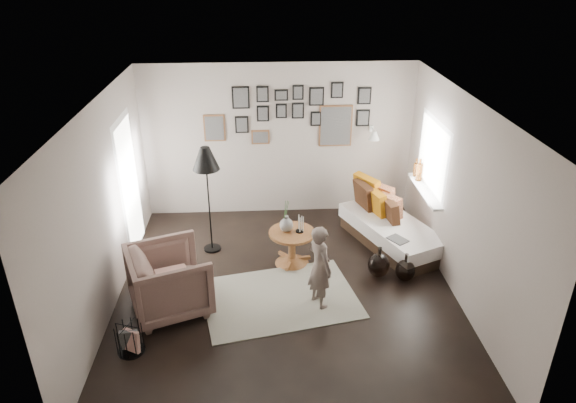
{
  "coord_description": "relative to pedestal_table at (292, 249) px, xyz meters",
  "views": [
    {
      "loc": [
        -0.31,
        -5.74,
        4.17
      ],
      "look_at": [
        0.05,
        0.5,
        1.1
      ],
      "focal_mm": 32.0,
      "sensor_mm": 36.0,
      "label": 1
    }
  ],
  "objects": [
    {
      "name": "armchair_cushion",
      "position": [
        -1.58,
        -0.93,
        0.24
      ],
      "size": [
        0.5,
        0.51,
        0.18
      ],
      "primitive_type": "cube",
      "rotation": [
        -0.21,
        0.0,
        0.33
      ],
      "color": "silver",
      "rests_on": "armchair"
    },
    {
      "name": "armchair",
      "position": [
        -1.61,
        -0.98,
        0.19
      ],
      "size": [
        1.22,
        1.21,
        0.87
      ],
      "primitive_type": "imported",
      "rotation": [
        0.0,
        0.0,
        1.94
      ],
      "color": "brown",
      "rests_on": "ground"
    },
    {
      "name": "child",
      "position": [
        0.29,
        -0.99,
        0.33
      ],
      "size": [
        0.44,
        0.5,
        1.15
      ],
      "primitive_type": "imported",
      "rotation": [
        0.0,
        0.0,
        2.05
      ],
      "color": "#6C5C55",
      "rests_on": "ground"
    },
    {
      "name": "vase",
      "position": [
        -0.08,
        0.02,
        0.43
      ],
      "size": [
        0.19,
        0.19,
        0.48
      ],
      "color": "black",
      "rests_on": "pedestal_table"
    },
    {
      "name": "magazine_on_daybed",
      "position": [
        1.52,
        -0.12,
        0.18
      ],
      "size": [
        0.32,
        0.34,
        0.01
      ],
      "primitive_type": "cube",
      "rotation": [
        0.0,
        0.0,
        0.58
      ],
      "color": "black",
      "rests_on": "daybed"
    },
    {
      "name": "magazine_basket",
      "position": [
        -1.97,
        -1.75,
        -0.06
      ],
      "size": [
        0.37,
        0.37,
        0.37
      ],
      "rotation": [
        0.0,
        0.0,
        -0.32
      ],
      "color": "black",
      "rests_on": "ground"
    },
    {
      "name": "gallery_wall",
      "position": [
        0.17,
        1.71,
        1.5
      ],
      "size": [
        2.74,
        0.03,
        1.08
      ],
      "color": "brown",
      "rests_on": "wall_back"
    },
    {
      "name": "daybed",
      "position": [
        1.57,
        0.52,
        0.05
      ],
      "size": [
        1.44,
        1.98,
        0.9
      ],
      "rotation": [
        0.0,
        0.0,
        0.4
      ],
      "color": "black",
      "rests_on": "ground"
    },
    {
      "name": "ground",
      "position": [
        -0.12,
        -0.67,
        -0.24
      ],
      "size": [
        4.8,
        4.8,
        0.0
      ],
      "primitive_type": "plane",
      "color": "black",
      "rests_on": "ground"
    },
    {
      "name": "wall_sconce",
      "position": [
        1.43,
        1.47,
        1.22
      ],
      "size": [
        0.18,
        0.36,
        0.16
      ],
      "color": "white",
      "rests_on": "wall_back"
    },
    {
      "name": "wall_back",
      "position": [
        -0.12,
        1.73,
        1.06
      ],
      "size": [
        4.5,
        0.0,
        4.5
      ],
      "primitive_type": "plane",
      "rotation": [
        1.57,
        0.0,
        0.0
      ],
      "color": "#A4988F",
      "rests_on": "ground"
    },
    {
      "name": "demijohn_small",
      "position": [
        1.55,
        -0.52,
        -0.08
      ],
      "size": [
        0.27,
        0.27,
        0.42
      ],
      "color": "black",
      "rests_on": "ground"
    },
    {
      "name": "ceiling",
      "position": [
        -0.12,
        -0.67,
        2.36
      ],
      "size": [
        4.8,
        4.8,
        0.0
      ],
      "primitive_type": "plane",
      "rotation": [
        3.14,
        0.0,
        0.0
      ],
      "color": "white",
      "rests_on": "wall_back"
    },
    {
      "name": "wall_front",
      "position": [
        -0.12,
        -3.07,
        1.06
      ],
      "size": [
        4.5,
        0.0,
        4.5
      ],
      "primitive_type": "plane",
      "rotation": [
        -1.57,
        0.0,
        0.0
      ],
      "color": "#A4988F",
      "rests_on": "ground"
    },
    {
      "name": "rug",
      "position": [
        -0.21,
        -0.85,
        -0.24
      ],
      "size": [
        2.23,
        1.76,
        0.01
      ],
      "primitive_type": "cube",
      "rotation": [
        0.0,
        0.0,
        0.2
      ],
      "color": "white",
      "rests_on": "ground"
    },
    {
      "name": "demijohn_large",
      "position": [
        1.2,
        -0.4,
        -0.06
      ],
      "size": [
        0.31,
        0.31,
        0.47
      ],
      "color": "black",
      "rests_on": "ground"
    },
    {
      "name": "wall_right",
      "position": [
        2.13,
        -0.67,
        1.06
      ],
      "size": [
        0.0,
        4.8,
        4.8
      ],
      "primitive_type": "plane",
      "rotation": [
        1.57,
        0.0,
        -1.57
      ],
      "color": "#A4988F",
      "rests_on": "ground"
    },
    {
      "name": "wall_left",
      "position": [
        -2.37,
        -0.67,
        1.06
      ],
      "size": [
        0.0,
        4.8,
        4.8
      ],
      "primitive_type": "plane",
      "rotation": [
        1.57,
        0.0,
        1.57
      ],
      "color": "#A4988F",
      "rests_on": "ground"
    },
    {
      "name": "window_right",
      "position": [
        2.06,
        0.67,
        0.69
      ],
      "size": [
        0.15,
        1.32,
        1.3
      ],
      "color": "white",
      "rests_on": "wall_right"
    },
    {
      "name": "candles",
      "position": [
        0.11,
        0.0,
        0.41
      ],
      "size": [
        0.12,
        0.12,
        0.25
      ],
      "color": "black",
      "rests_on": "pedestal_table"
    },
    {
      "name": "floor_lamp",
      "position": [
        -1.21,
        0.46,
        1.2
      ],
      "size": [
        0.39,
        0.39,
        1.68
      ],
      "rotation": [
        0.0,
        0.0,
        0.18
      ],
      "color": "black",
      "rests_on": "ground"
    },
    {
      "name": "pedestal_table",
      "position": [
        0.0,
        0.0,
        0.0
      ],
      "size": [
        0.67,
        0.67,
        0.53
      ],
      "rotation": [
        0.0,
        0.0,
        -0.09
      ],
      "color": "brown",
      "rests_on": "ground"
    },
    {
      "name": "door_left",
      "position": [
        -2.35,
        0.53,
        0.81
      ],
      "size": [
        0.0,
        2.14,
        2.14
      ],
      "color": "white",
      "rests_on": "wall_left"
    }
  ]
}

